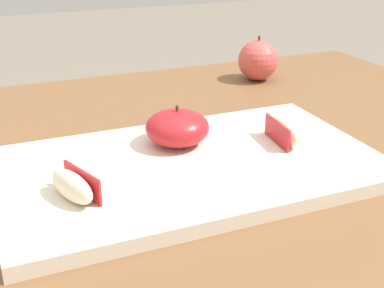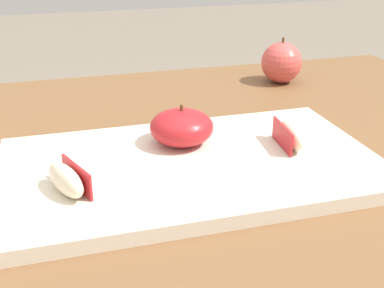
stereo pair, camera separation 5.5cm
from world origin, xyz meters
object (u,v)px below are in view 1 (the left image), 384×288
(apple_wedge_front, at_px, (73,186))
(apple_half_skin_up, at_px, (177,128))
(apple_wedge_near_knife, at_px, (285,131))
(cutting_board, at_px, (192,167))
(whole_apple_pink_lady, at_px, (258,60))

(apple_wedge_front, bearing_deg, apple_half_skin_up, 31.49)
(apple_half_skin_up, height_order, apple_wedge_near_knife, apple_half_skin_up)
(cutting_board, distance_m, apple_half_skin_up, 0.06)
(apple_wedge_near_knife, distance_m, whole_apple_pink_lady, 0.32)
(apple_half_skin_up, distance_m, apple_wedge_near_knife, 0.13)
(apple_wedge_near_knife, bearing_deg, apple_wedge_front, -171.05)
(cutting_board, bearing_deg, whole_apple_pink_lady, 49.98)
(apple_wedge_near_knife, height_order, whole_apple_pink_lady, whole_apple_pink_lady)
(apple_wedge_near_knife, bearing_deg, whole_apple_pink_lady, 66.76)
(apple_half_skin_up, bearing_deg, apple_wedge_front, -148.51)
(cutting_board, relative_size, apple_wedge_front, 6.16)
(apple_wedge_front, bearing_deg, apple_wedge_near_knife, 8.95)
(apple_wedge_front, xyz_separation_m, whole_apple_pink_lady, (0.38, 0.33, 0.01))
(apple_half_skin_up, xyz_separation_m, whole_apple_pink_lady, (0.25, 0.25, -0.00))
(cutting_board, xyz_separation_m, apple_half_skin_up, (0.00, 0.05, 0.03))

